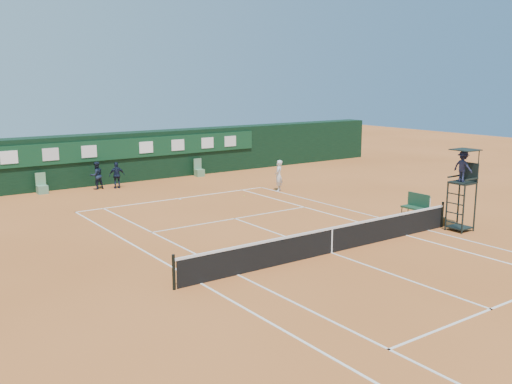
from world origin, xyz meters
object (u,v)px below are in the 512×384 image
(umpire_chair, at_px, (463,173))
(cooler, at_px, (422,203))
(tennis_net, at_px, (332,239))
(player_bench, at_px, (416,204))
(player, at_px, (279,176))

(umpire_chair, xyz_separation_m, cooler, (1.97, 3.48, -2.13))
(umpire_chair, relative_size, cooler, 5.30)
(tennis_net, xyz_separation_m, umpire_chair, (6.51, -0.79, 1.95))
(player_bench, bearing_deg, cooler, 29.57)
(tennis_net, height_order, player_bench, same)
(player_bench, height_order, player, player)
(tennis_net, xyz_separation_m, player, (5.60, 10.41, 0.38))
(umpire_chair, bearing_deg, tennis_net, 173.11)
(tennis_net, height_order, player, player)
(tennis_net, xyz_separation_m, player_bench, (6.95, 1.82, 0.09))
(cooler, relative_size, player, 0.36)
(cooler, distance_m, player, 8.26)
(player_bench, relative_size, cooler, 1.86)
(player_bench, distance_m, player, 8.70)
(tennis_net, xyz_separation_m, cooler, (8.48, 2.69, -0.18))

